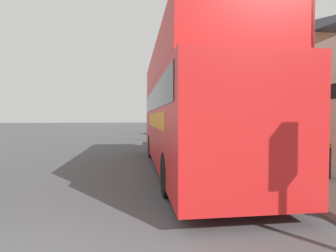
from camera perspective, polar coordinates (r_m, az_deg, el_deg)
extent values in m
plane|color=#4C4C4F|center=(23.93, -10.64, -2.63)|extent=(144.00, 144.00, 0.00)
cube|color=#999993|center=(21.54, 7.19, -2.92)|extent=(3.52, 108.00, 0.14)
cube|color=#9E664C|center=(25.02, 16.69, 4.68)|extent=(6.00, 20.70, 6.25)
pyramid|color=#2D2D33|center=(25.67, 16.79, 15.00)|extent=(6.00, 20.70, 2.97)
cube|color=red|center=(9.23, 4.69, 0.45)|extent=(2.58, 10.24, 2.70)
cube|color=orange|center=(8.73, 5.39, 1.26)|extent=(2.57, 5.64, 0.45)
cube|color=black|center=(9.25, 4.71, 5.71)|extent=(2.60, 9.42, 0.70)
cube|color=red|center=(9.30, 4.72, 9.09)|extent=(2.57, 9.42, 0.10)
cube|color=red|center=(9.22, -2.94, 12.90)|extent=(0.12, 9.41, 1.09)
cube|color=red|center=(9.72, 11.98, 12.29)|extent=(0.12, 9.41, 1.09)
cube|color=red|center=(5.08, 16.67, 22.13)|extent=(2.52, 0.08, 1.09)
cube|color=red|center=(13.27, 1.08, 9.51)|extent=(2.53, 1.44, 1.09)
cylinder|color=black|center=(12.29, -3.62, -4.40)|extent=(0.29, 1.04, 1.04)
cylinder|color=black|center=(12.64, 6.73, -4.24)|extent=(0.29, 1.04, 1.04)
cylinder|color=black|center=(6.26, 0.06, -10.51)|extent=(0.29, 1.04, 1.04)
cylinder|color=black|center=(6.92, 19.32, -9.41)|extent=(0.29, 1.04, 1.04)
cube|color=black|center=(17.62, 0.79, -2.39)|extent=(1.93, 4.49, 0.73)
cube|color=black|center=(17.45, 0.83, -0.48)|extent=(1.63, 2.18, 0.46)
cylinder|color=black|center=(18.94, -2.05, -2.73)|extent=(0.23, 0.69, 0.69)
cylinder|color=black|center=(19.08, 2.81, -2.69)|extent=(0.23, 0.69, 0.69)
cylinder|color=black|center=(16.21, -1.59, -3.50)|extent=(0.23, 0.69, 0.69)
cylinder|color=black|center=(16.38, 4.08, -3.45)|extent=(0.23, 0.69, 0.69)
cylinder|color=black|center=(8.43, 21.33, 4.62)|extent=(0.13, 0.13, 4.29)
cylinder|color=silver|center=(8.87, 21.52, 20.10)|extent=(0.32, 0.32, 0.45)
cone|color=black|center=(8.98, 21.55, 22.13)|extent=(0.35, 0.35, 0.22)
cylinder|color=black|center=(17.45, 6.24, 3.47)|extent=(0.13, 0.13, 4.42)
cylinder|color=silver|center=(17.69, 6.27, 11.39)|extent=(0.32, 0.32, 0.45)
cone|color=black|center=(17.74, 6.27, 12.45)|extent=(0.35, 0.35, 0.22)
cylinder|color=black|center=(26.85, 1.69, 2.21)|extent=(0.13, 0.13, 3.76)
cylinder|color=silver|center=(26.95, 1.70, 6.69)|extent=(0.32, 0.32, 0.45)
cone|color=black|center=(26.98, 1.70, 7.40)|extent=(0.35, 0.35, 0.22)
cylinder|color=black|center=(8.79, 30.55, -6.53)|extent=(0.44, 0.44, 0.95)
cylinder|color=#B28E1E|center=(8.74, 30.60, -3.71)|extent=(0.48, 0.48, 0.06)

